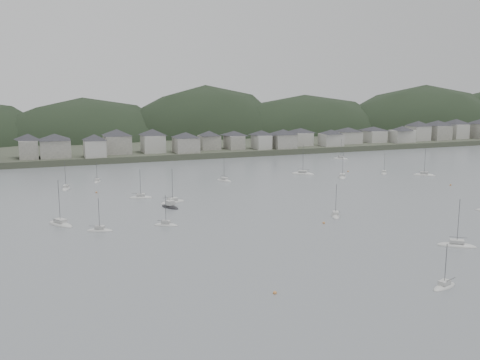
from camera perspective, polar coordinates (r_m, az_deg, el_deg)
name	(u,v)px	position (r m, az deg, el deg)	size (l,w,h in m)	color
ground	(376,270)	(110.04, 14.42, -9.42)	(900.00, 900.00, 0.00)	slate
far_shore_land	(129,136)	(385.44, -11.91, 4.62)	(900.00, 250.00, 3.00)	#383D2D
forested_ridge	(143,158)	(362.60, -10.42, 2.31)	(851.55, 103.94, 102.57)	black
waterfront_town	(255,138)	(291.09, 1.61, 4.58)	(451.48, 28.46, 12.92)	gray
sailboat_lead	(444,287)	(104.87, 21.14, -10.66)	(6.78, 3.93, 8.87)	beige
moored_fleet	(246,205)	(163.57, 0.66, -2.66)	(237.46, 173.17, 13.23)	beige
motor_launch_far	(170,207)	(161.61, -7.55, -2.86)	(5.40, 7.84, 3.78)	black
mooring_buoys	(250,213)	(153.00, 1.03, -3.56)	(164.58, 133.98, 0.70)	#CB8343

